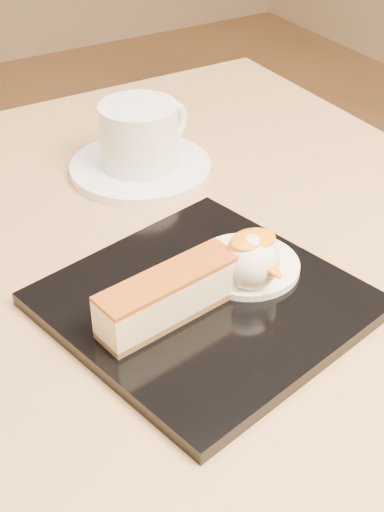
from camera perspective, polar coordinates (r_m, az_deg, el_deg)
table at (r=0.71m, az=-5.10°, el=-12.68°), size 0.80×0.80×0.72m
dessert_plate at (r=0.57m, az=1.02°, el=-3.76°), size 0.26×0.26×0.01m
cheesecake at (r=0.54m, az=-1.84°, el=-3.19°), size 0.12×0.05×0.04m
cream_smear at (r=0.60m, az=4.35°, el=-0.76°), size 0.09×0.09×0.01m
ice_cream_scoop at (r=0.57m, az=4.74°, el=-0.41°), size 0.05×0.05×0.05m
mango_sauce at (r=0.56m, az=4.89°, el=1.30°), size 0.04×0.03×0.01m
mint_sprig at (r=0.60m, az=0.76°, el=-0.14°), size 0.03×0.02×0.00m
saucer at (r=0.77m, az=-4.14°, el=7.07°), size 0.15×0.15×0.01m
coffee_cup at (r=0.75m, az=-4.15°, el=9.77°), size 0.11×0.08×0.07m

